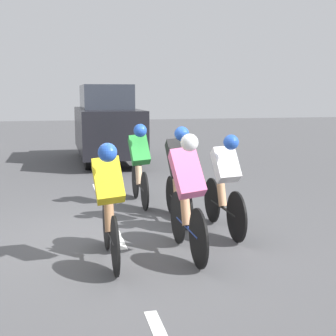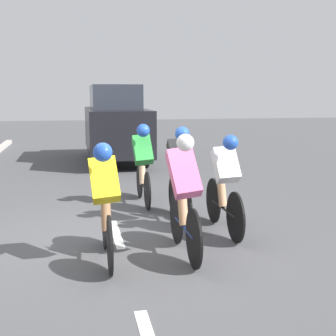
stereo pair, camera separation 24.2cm
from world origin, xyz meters
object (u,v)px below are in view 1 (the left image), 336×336
cyclist_white (225,182)px  support_car (107,124)px  cyclist_green (140,162)px  cyclist_pink (187,194)px  cyclist_yellow (109,201)px  cyclist_black (179,172)px

cyclist_white → support_car: size_ratio=0.38×
cyclist_green → support_car: (-0.01, -5.74, 0.33)m
cyclist_pink → support_car: 8.61m
cyclist_white → cyclist_yellow: bearing=26.2°
cyclist_white → support_car: (0.90, -7.75, 0.37)m
cyclist_black → support_car: (0.38, -7.06, 0.32)m
support_car → cyclist_black: bearing=93.1°
cyclist_pink → support_car: (0.09, -8.60, 0.32)m
cyclist_yellow → support_car: support_car is taller
cyclist_black → cyclist_pink: size_ratio=0.96×
cyclist_green → cyclist_white: (-0.91, 2.01, -0.04)m
cyclist_yellow → cyclist_green: cyclist_green is taller
cyclist_green → cyclist_white: cyclist_green is taller
cyclist_white → support_car: bearing=-83.4°
cyclist_yellow → support_car: size_ratio=0.36×
cyclist_white → cyclist_green: bearing=-65.7°
cyclist_black → cyclist_yellow: bearing=51.0°
cyclist_yellow → cyclist_white: (-1.78, -0.88, -0.02)m
cyclist_green → cyclist_pink: 2.86m
cyclist_green → cyclist_pink: cyclist_pink is taller
cyclist_pink → support_car: support_car is taller
cyclist_green → cyclist_pink: bearing=91.9°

